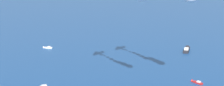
% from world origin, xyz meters
% --- Properties ---
extents(motorboat_far_stbd, '(8.64, 10.43, 3.15)m').
position_xyz_m(motorboat_far_stbd, '(58.76, 43.02, 0.85)').
color(motorboat_far_stbd, black).
rests_on(motorboat_far_stbd, ground_plane).
extents(motorboat_offshore, '(5.37, 3.84, 1.56)m').
position_xyz_m(motorboat_offshore, '(-15.52, 74.46, 0.42)').
color(motorboat_offshore, white).
rests_on(motorboat_offshore, ground_plane).
extents(motorboat_ahead, '(3.26, 5.48, 1.55)m').
position_xyz_m(motorboat_ahead, '(36.60, -3.22, 0.42)').
color(motorboat_ahead, '#B21E1E').
rests_on(motorboat_ahead, ground_plane).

